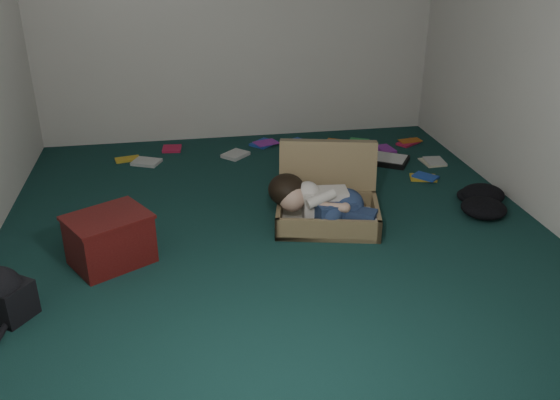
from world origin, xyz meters
name	(u,v)px	position (x,y,z in m)	size (l,w,h in m)	color
floor	(276,235)	(0.00, 0.00, 0.00)	(4.50, 4.50, 0.00)	#123532
wall_back	(237,9)	(0.00, 2.25, 1.30)	(4.50, 4.50, 0.00)	white
wall_front	(405,204)	(0.00, -2.25, 1.30)	(4.50, 4.50, 0.00)	white
suitcase	(327,197)	(0.44, 0.23, 0.17)	(0.90, 0.88, 0.55)	olive
person	(321,202)	(0.34, 0.06, 0.21)	(0.77, 0.52, 0.34)	silver
maroon_bin	(110,239)	(-1.14, -0.18, 0.17)	(0.63, 0.59, 0.35)	#511110
backpack	(3,297)	(-1.70, -0.68, 0.12)	(0.40, 0.32, 0.24)	black
clothing_pile	(485,200)	(1.70, 0.15, 0.07)	(0.47, 0.38, 0.15)	black
paper_tray	(386,160)	(1.27, 1.25, 0.03)	(0.49, 0.46, 0.05)	black
book_scatter	(299,152)	(0.52, 1.65, 0.01)	(3.04, 1.39, 0.02)	gold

